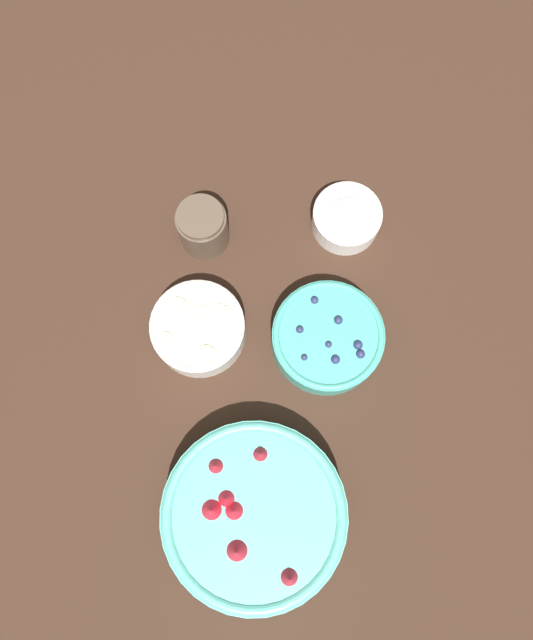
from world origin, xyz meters
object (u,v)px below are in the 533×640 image
(bowl_strawberries, at_px, (254,515))
(bowl_bananas, at_px, (198,328))
(bowl_blueberries, at_px, (327,338))
(bowl_cream, at_px, (347,217))
(jar_chocolate, at_px, (203,228))

(bowl_strawberries, height_order, bowl_bananas, bowl_strawberries)
(bowl_blueberries, relative_size, bowl_cream, 1.54)
(bowl_strawberries, bearing_deg, bowl_blueberries, 149.65)
(jar_chocolate, bearing_deg, bowl_cream, 88.61)
(bowl_bananas, height_order, jar_chocolate, jar_chocolate)
(bowl_blueberries, height_order, bowl_cream, bowl_blueberries)
(bowl_bananas, relative_size, jar_chocolate, 1.60)
(bowl_strawberries, distance_m, jar_chocolate, 0.44)
(bowl_blueberries, bearing_deg, bowl_strawberries, -30.35)
(jar_chocolate, bearing_deg, bowl_blueberries, 40.61)
(bowl_bananas, xyz_separation_m, bowl_cream, (-0.15, 0.25, -0.00))
(bowl_cream, bearing_deg, bowl_blueberries, -17.44)
(bowl_strawberries, xyz_separation_m, bowl_blueberries, (-0.24, 0.14, -0.01))
(bowl_blueberries, relative_size, jar_chocolate, 1.90)
(bowl_strawberries, bearing_deg, jar_chocolate, -176.36)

